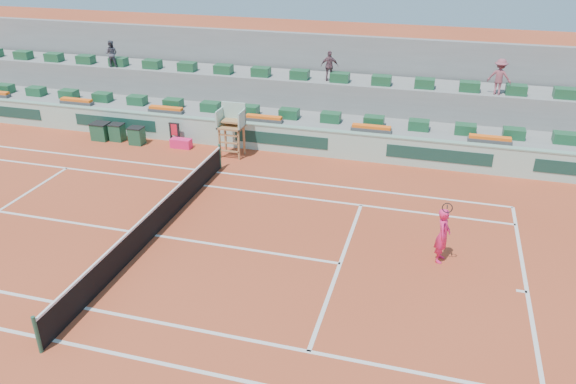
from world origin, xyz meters
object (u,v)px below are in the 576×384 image
(player_bag, at_px, (181,143))
(umpire_chair, at_px, (232,123))
(drink_cooler_a, at_px, (137,136))
(tennis_player, at_px, (443,235))

(player_bag, bearing_deg, umpire_chair, -4.02)
(player_bag, xyz_separation_m, umpire_chair, (2.67, -0.19, 1.33))
(umpire_chair, bearing_deg, drink_cooler_a, 179.39)
(player_bag, bearing_deg, drink_cooler_a, -176.50)
(drink_cooler_a, relative_size, tennis_player, 0.37)
(player_bag, xyz_separation_m, drink_cooler_a, (-2.22, -0.14, 0.21))
(player_bag, xyz_separation_m, tennis_player, (12.05, -6.62, 0.69))
(player_bag, relative_size, umpire_chair, 0.41)
(umpire_chair, height_order, tennis_player, umpire_chair)
(umpire_chair, distance_m, tennis_player, 11.39)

